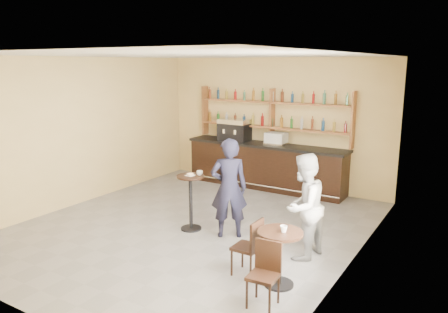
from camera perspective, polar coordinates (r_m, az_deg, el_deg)
The scene contains 23 objects.
floor at distance 8.48m, azimuth -4.06°, elevation -9.11°, with size 7.00×7.00×0.00m, color slate.
ceiling at distance 7.90m, azimuth -4.41°, elevation 13.06°, with size 7.00×7.00×0.00m, color white.
wall_back at distance 11.02m, azimuth 6.55°, elevation 4.40°, with size 7.00×7.00×0.00m, color #ECCD86.
wall_front at distance 5.67m, azimuth -25.53°, elevation -4.06°, with size 7.00×7.00×0.00m, color #ECCD86.
wall_left at distance 10.08m, azimuth -18.19°, elevation 3.15°, with size 7.00×7.00×0.00m, color #ECCD86.
wall_right at distance 6.76m, azimuth 16.84°, elevation -0.93°, with size 7.00×7.00×0.00m, color #ECCD86.
window_pane at distance 5.61m, azimuth 13.60°, elevation -2.30°, with size 2.00×2.00×0.00m, color white.
window_frame at distance 5.61m, azimuth 13.54°, elevation -2.30°, with size 0.04×1.70×2.10m, color black, non-canonical shape.
shelf_unit at distance 10.88m, azimuth 6.29°, elevation 5.42°, with size 4.00×0.26×1.40m, color brown, non-canonical shape.
liquor_bottles at distance 10.86m, azimuth 6.31°, elevation 6.31°, with size 3.68×0.10×1.00m, color #8C5919, non-canonical shape.
bar_counter at distance 10.92m, azimuth 5.41°, elevation -1.21°, with size 4.13×0.81×1.12m, color black, non-canonical shape.
espresso_machine at distance 11.18m, azimuth 1.39°, elevation 3.51°, with size 0.77×0.49×0.55m, color black, non-canonical shape.
pastry_case at distance 10.66m, azimuth 6.83°, elevation 2.32°, with size 0.50×0.40×0.30m, color silver, non-canonical shape.
pedestal_table at distance 8.18m, azimuth -4.37°, elevation -6.02°, with size 0.51×0.51×1.04m, color black, non-canonical shape.
napkin at distance 8.04m, azimuth -4.43°, elevation -2.47°, with size 0.16×0.16×0.00m, color white.
donut at distance 8.02m, azimuth -4.41°, elevation -2.33°, with size 0.12×0.12×0.04m, color #DC9650.
cup_pedestal at distance 8.03m, azimuth -3.20°, elevation -2.15°, with size 0.11×0.11×0.09m, color white.
man_main at distance 7.74m, azimuth 0.64°, elevation -4.15°, with size 0.65×0.43×1.80m, color black.
cafe_table at distance 6.28m, azimuth 7.25°, elevation -13.08°, with size 0.63×0.63×0.80m, color black, non-canonical shape.
cup_cafe at distance 6.08m, azimuth 7.80°, elevation -9.36°, with size 0.10×0.10×0.09m, color white.
chair_west at distance 6.53m, azimuth 2.97°, elevation -11.69°, with size 0.37×0.37×0.86m, color black, non-canonical shape.
chair_south at distance 5.76m, azimuth 5.13°, elevation -15.24°, with size 0.36×0.36×0.84m, color black, non-canonical shape.
patron_second at distance 7.04m, azimuth 10.34°, elevation -6.43°, with size 0.83×0.64×1.70m, color #9A9B9F.
Camera 1 is at (4.66, -6.38, 3.06)m, focal length 35.00 mm.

